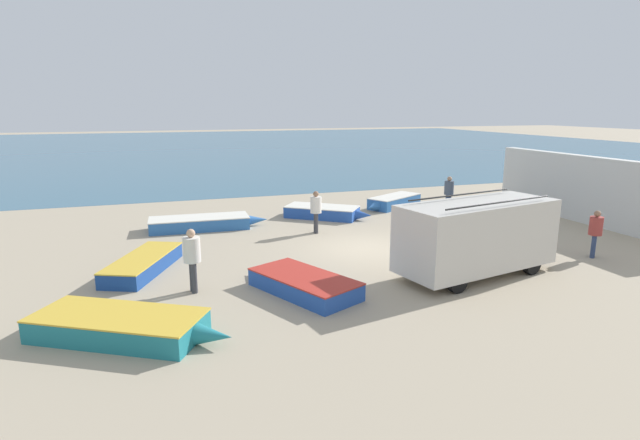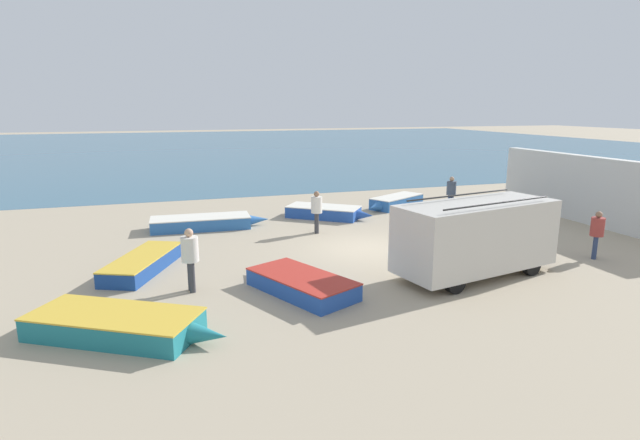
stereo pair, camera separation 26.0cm
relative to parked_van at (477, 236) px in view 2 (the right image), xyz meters
name	(u,v)px [view 2 (the right image)]	position (x,y,z in m)	size (l,w,h in m)	color
ground_plane	(367,248)	(-1.98, 3.77, -1.27)	(200.00, 200.00, 0.00)	tan
sea_water	(215,146)	(-1.98, 55.77, -1.26)	(120.00, 80.00, 0.01)	#33607A
harbor_wall	(587,190)	(9.07, 4.77, 0.22)	(0.50, 10.39, 2.97)	silver
parked_van	(477,236)	(0.00, 0.00, 0.00)	(5.50, 2.94, 2.44)	beige
fishing_rowboat_0	(204,222)	(-7.42, 8.79, -1.01)	(5.04, 1.64, 0.53)	#2D66AD
fishing_rowboat_1	(326,212)	(-1.77, 9.24, -1.00)	(3.84, 3.23, 0.54)	#234CA3
fishing_rowboat_2	(395,202)	(2.42, 10.45, -0.98)	(3.78, 2.63, 0.58)	#2D66AD
fishing_rowboat_3	(299,283)	(-5.53, 0.30, -1.02)	(2.77, 3.98, 0.51)	#234CA3
fishing_rowboat_4	(479,217)	(4.27, 5.88, -0.94)	(3.14, 4.22, 0.67)	#2D66AD
fishing_rowboat_5	(145,262)	(-9.73, 3.72, -1.02)	(2.57, 4.28, 0.50)	navy
fishing_rowboat_6	(120,325)	(-10.16, -1.16, -0.99)	(4.52, 3.30, 0.55)	#1E757F
fisherman_0	(451,191)	(4.57, 8.65, -0.22)	(0.46, 0.46, 1.75)	navy
fisherman_1	(317,208)	(-3.06, 6.58, -0.22)	(0.46, 0.46, 1.75)	#38383D
fisherman_2	(597,231)	(4.98, 0.25, -0.28)	(0.44, 0.44, 1.66)	navy
fisherman_3	(190,254)	(-8.42, 1.26, -0.18)	(0.48, 0.48, 1.83)	#38383D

